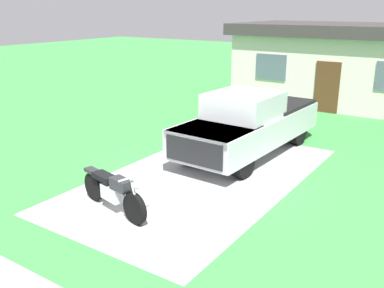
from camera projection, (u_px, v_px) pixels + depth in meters
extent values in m
plane|color=#3A8A41|center=(203.00, 178.00, 11.15)|extent=(80.00, 80.00, 0.00)
cube|color=#A2A2A2|center=(203.00, 177.00, 11.15)|extent=(4.41, 8.04, 0.01)
cylinder|color=black|center=(135.00, 209.00, 8.69)|extent=(0.67, 0.26, 0.66)
cylinder|color=black|center=(94.00, 186.00, 9.77)|extent=(0.67, 0.26, 0.66)
cube|color=silver|center=(113.00, 193.00, 9.22)|extent=(0.60, 0.38, 0.32)
cube|color=#28282D|center=(121.00, 184.00, 8.89)|extent=(0.56, 0.37, 0.24)
cube|color=black|center=(104.00, 177.00, 9.34)|extent=(0.65, 0.41, 0.12)
cube|color=#28282D|center=(93.00, 171.00, 9.66)|extent=(0.51, 0.30, 0.08)
cylinder|color=silver|center=(134.00, 192.00, 8.58)|extent=(0.34, 0.13, 0.77)
cylinder|color=silver|center=(133.00, 177.00, 8.48)|extent=(0.20, 0.69, 0.04)
sphere|color=silver|center=(137.00, 185.00, 8.44)|extent=(0.16, 0.16, 0.16)
cylinder|color=black|center=(243.00, 162.00, 11.04)|extent=(0.33, 0.85, 0.84)
cylinder|color=black|center=(191.00, 150.00, 11.96)|extent=(0.33, 0.85, 0.84)
cylinder|color=black|center=(298.00, 132.00, 13.73)|extent=(0.33, 0.85, 0.84)
cylinder|color=black|center=(252.00, 124.00, 14.65)|extent=(0.33, 0.85, 0.84)
cube|color=#B7BABF|center=(249.00, 128.00, 12.77)|extent=(2.22, 5.68, 0.80)
cube|color=#B7BABF|center=(215.00, 132.00, 11.26)|extent=(1.98, 1.98, 0.20)
cube|color=#B7BABF|center=(244.00, 105.00, 12.24)|extent=(1.88, 1.97, 0.70)
cube|color=#3F4C56|center=(229.00, 114.00, 11.65)|extent=(1.71, 0.23, 0.60)
cube|color=black|center=(273.00, 110.00, 13.89)|extent=(2.00, 2.47, 0.50)
cube|color=black|center=(194.00, 152.00, 10.63)|extent=(1.70, 0.17, 0.64)
cube|color=beige|center=(345.00, 69.00, 19.59)|extent=(9.00, 5.00, 3.00)
cube|color=#383333|center=(349.00, 30.00, 19.06)|extent=(9.60, 5.60, 0.50)
cube|color=#4C2D19|center=(327.00, 87.00, 17.73)|extent=(1.00, 0.08, 2.10)
cube|color=#4C5966|center=(271.00, 67.00, 18.87)|extent=(1.40, 0.06, 1.10)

